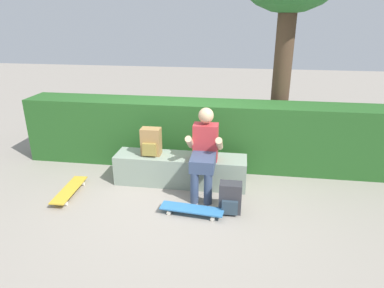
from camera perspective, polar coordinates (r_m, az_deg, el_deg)
ground_plane at (r=4.86m, az=-2.54°, el=-8.11°), size 24.00×24.00×0.00m
bench_main at (r=5.01m, az=-1.94°, el=-4.31°), size 1.91×0.45×0.44m
person_skater at (r=4.60m, az=2.09°, el=-0.99°), size 0.49×0.62×1.19m
skateboard_near_person at (r=4.32m, az=-0.02°, el=-10.92°), size 0.82×0.28×0.09m
skateboard_beside_bench at (r=5.05m, az=-19.90°, el=-7.27°), size 0.24×0.81×0.09m
backpack_on_bench at (r=4.93m, az=-6.91°, el=0.32°), size 0.28×0.23×0.40m
backpack_on_ground at (r=4.35m, az=6.45°, el=-9.05°), size 0.28×0.23×0.40m
hedge_row at (r=5.54m, az=3.16°, el=1.68°), size 6.10×0.61×1.06m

